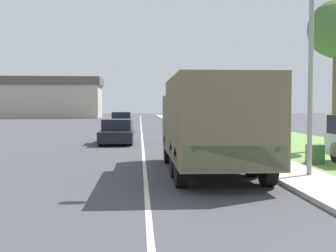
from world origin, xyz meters
TOP-DOWN VIEW (x-y plane):
  - ground_plane at (0.00, 40.00)m, footprint 180.00×180.00m
  - lane_centre_stripe at (0.00, 40.00)m, footprint 0.12×120.00m
  - sidewalk_right at (4.50, 40.00)m, footprint 1.80×120.00m
  - grass_strip_right at (8.90, 40.00)m, footprint 7.00×120.00m
  - military_truck at (2.05, 11.60)m, footprint 2.60×7.16m
  - car_nearest_ahead at (-1.46, 22.62)m, footprint 1.83×4.37m
  - car_second_ahead at (-1.69, 34.28)m, footprint 1.75×4.84m
  - lamp_post at (4.54, 10.47)m, footprint 1.69×0.24m
  - utility_box at (6.20, 13.45)m, footprint 0.55×0.45m
  - building_distant at (-16.60, 78.20)m, footprint 18.86×9.17m

SIDE VIEW (x-z plane):
  - ground_plane at x=0.00m, z-range 0.00..0.00m
  - lane_centre_stripe at x=0.00m, z-range 0.00..0.00m
  - grass_strip_right at x=8.90m, z-range 0.00..0.02m
  - sidewalk_right at x=4.50m, z-range 0.00..0.12m
  - utility_box at x=6.20m, z-range 0.02..0.72m
  - car_nearest_ahead at x=-1.46m, z-range -0.06..1.33m
  - car_second_ahead at x=-1.69m, z-range -0.09..1.56m
  - military_truck at x=2.05m, z-range 0.17..3.11m
  - building_distant at x=-16.60m, z-range 0.05..7.52m
  - lamp_post at x=4.54m, z-range 0.79..7.87m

